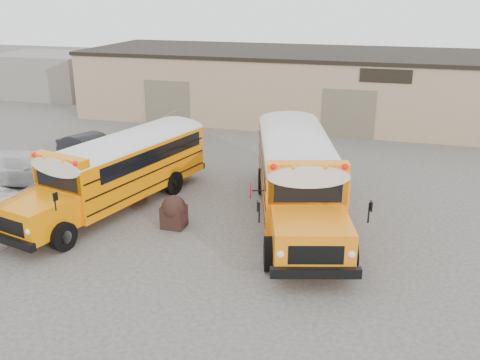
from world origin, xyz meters
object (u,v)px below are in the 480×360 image
(tarp_bundle, at_px, (174,211))
(car_dark, at_px, (93,150))
(school_bus_left, at_px, (202,133))
(car_white, at_px, (23,168))
(school_bus_right, at_px, (285,128))

(tarp_bundle, height_order, car_dark, car_dark)
(school_bus_left, distance_m, car_white, 8.72)
(school_bus_left, distance_m, tarp_bundle, 7.81)
(school_bus_left, xyz_separation_m, school_bus_right, (4.00, 1.61, 0.17))
(tarp_bundle, relative_size, car_dark, 0.28)
(car_white, xyz_separation_m, car_dark, (1.52, 3.64, -0.00))
(tarp_bundle, distance_m, car_white, 9.15)
(tarp_bundle, bearing_deg, school_bus_right, 75.40)
(school_bus_right, height_order, car_dark, school_bus_right)
(car_white, bearing_deg, car_dark, -36.56)
(tarp_bundle, relative_size, car_white, 0.25)
(car_white, relative_size, car_dark, 1.14)
(tarp_bundle, bearing_deg, car_dark, 138.96)
(school_bus_right, xyz_separation_m, car_dark, (-9.63, -2.87, -1.16))
(car_white, bearing_deg, tarp_bundle, -120.77)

